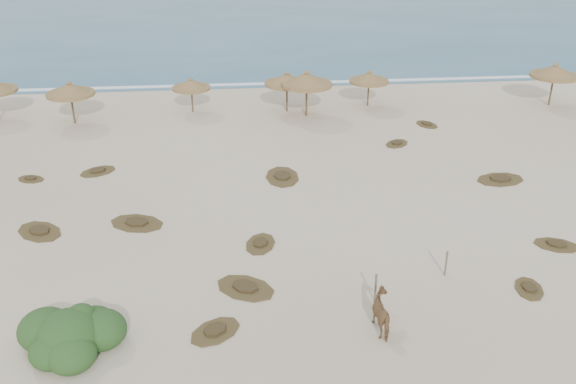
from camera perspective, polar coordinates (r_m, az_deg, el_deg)
ground at (r=25.60m, az=2.17°, el=-6.83°), size 160.00×160.00×0.00m
foam_line at (r=49.41m, az=-1.77°, el=9.59°), size 70.00×0.60×0.01m
palapa_1 at (r=42.54m, az=-18.82°, el=8.59°), size 3.24×3.24×2.81m
palapa_2 at (r=43.05m, az=-8.61°, el=9.42°), size 2.66×2.66×2.39m
palapa_3 at (r=41.63m, az=1.68°, el=9.92°), size 4.18×4.18×3.10m
palapa_4 at (r=42.58m, az=-0.10°, el=9.95°), size 3.13×3.13×2.78m
palapa_5 at (r=44.10m, az=7.22°, el=10.04°), size 3.37×3.37×2.53m
palapa_6 at (r=47.37m, az=22.62°, el=9.84°), size 4.05×4.05×3.00m
horse at (r=22.26m, az=8.56°, el=-10.66°), size 0.92×1.67×1.35m
fence_post_near at (r=23.62m, az=7.79°, el=-8.48°), size 0.11×0.11×1.18m
fence_post_far at (r=25.63m, az=13.87°, el=-6.19°), size 0.09×0.09×1.08m
bush at (r=22.50m, az=-18.80°, el=-11.98°), size 3.56×3.13×1.59m
scrub_0 at (r=30.11m, az=-21.22°, el=-3.27°), size 2.76×2.73×0.16m
scrub_1 at (r=29.54m, az=-13.30°, el=-2.69°), size 2.94×2.47×0.16m
scrub_2 at (r=27.18m, az=-2.47°, el=-4.60°), size 1.69×2.13×0.16m
scrub_3 at (r=33.26m, az=-0.51°, el=1.39°), size 1.72×2.65×0.16m
scrub_4 at (r=29.34m, az=22.76°, el=-4.34°), size 2.17×1.82×0.16m
scrub_5 at (r=34.71m, az=18.34°, el=1.09°), size 2.77×2.06×0.16m
scrub_6 at (r=35.33m, az=-16.55°, el=1.79°), size 2.30×2.13×0.16m
scrub_7 at (r=38.10m, az=9.65°, el=4.28°), size 1.95×1.93×0.16m
scrub_8 at (r=35.55m, az=-21.90°, el=1.10°), size 1.68×1.42×0.16m
scrub_9 at (r=24.45m, az=-3.81°, el=-8.47°), size 2.86×2.65×0.16m
scrub_10 at (r=41.56m, az=12.24°, el=5.90°), size 1.65×1.95×0.16m
scrub_11 at (r=22.44m, az=-6.50°, el=-12.18°), size 2.29×2.19×0.16m
scrub_12 at (r=25.98m, az=20.64°, el=-8.02°), size 1.38×1.79×0.16m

